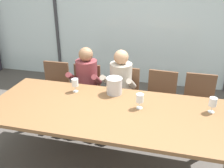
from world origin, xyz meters
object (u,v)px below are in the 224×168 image
Objects in this scene: person_maroon_top at (85,82)px; chair_left_of_center at (86,89)px; chair_right_of_center at (161,97)px; chair_near_window_right at (199,100)px; wine_glass_center_pour at (140,98)px; person_beige_jumper at (119,86)px; chair_near_curtain at (55,85)px; dining_table at (104,113)px; wine_glass_near_bucket at (213,103)px; wine_glass_by_left_taster at (75,83)px; chair_center at (124,92)px; ice_bucket_primary at (114,85)px.

chair_left_of_center is at bearing 107.18° from person_maroon_top.
chair_right_of_center is 1.00× the size of chair_near_window_right.
person_maroon_top reaches higher than chair_near_window_right.
person_maroon_top is 1.19m from wine_glass_center_pour.
person_maroon_top is 1.00× the size of person_beige_jumper.
chair_near_curtain is 0.73× the size of person_maroon_top.
dining_table is 15.46× the size of wine_glass_near_bucket.
wine_glass_by_left_taster reaches higher than chair_right_of_center.
chair_near_window_right is (2.22, 0.04, 0.00)m from chair_near_curtain.
person_beige_jumper reaches higher than chair_right_of_center.
wine_glass_center_pour is (-0.78, -0.11, 0.00)m from wine_glass_near_bucket.
chair_center is 0.56m from chair_right_of_center.
person_beige_jumper is at bearing 118.51° from wine_glass_center_pour.
chair_near_window_right is 1.66m from person_maroon_top.
chair_right_of_center is (0.56, -0.01, 0.00)m from chair_center.
ice_bucket_primary reaches higher than chair_near_curtain.
chair_near_window_right is at bearing 12.34° from person_beige_jumper.
dining_table is 3.07× the size of chair_right_of_center.
chair_left_of_center is 5.03× the size of wine_glass_near_bucket.
chair_left_of_center and chair_near_window_right have the same top height.
person_beige_jumper reaches higher than ice_bucket_primary.
chair_right_of_center is 0.54m from chair_near_window_right.
person_beige_jumper reaches higher than chair_center.
chair_near_window_right is at bearing 0.37° from chair_near_curtain.
wine_glass_center_pour reaches higher than dining_table.
chair_center reaches higher than dining_table.
person_maroon_top is (-0.53, 0.84, -0.04)m from dining_table.
ice_bucket_primary is at bearing 7.86° from wine_glass_by_left_taster.
wine_glass_near_bucket is (1.69, -0.62, 0.21)m from person_maroon_top.
chair_left_of_center is 1.69m from chair_near_window_right.
chair_left_of_center is 0.60m from chair_center.
chair_right_of_center is at bearing 0.21° from chair_near_curtain.
chair_near_curtain is at bearing 153.59° from ice_bucket_primary.
chair_near_curtain is 1.00× the size of chair_near_window_right.
chair_near_curtain is at bearing 150.33° from wine_glass_center_pour.
person_beige_jumper is (-1.13, -0.16, 0.17)m from chair_near_window_right.
wine_glass_near_bucket is at bearing -23.37° from person_beige_jumper.
wine_glass_near_bucket reaches higher than dining_table.
person_beige_jumper is 1.34m from wine_glass_near_bucket.
person_maroon_top reaches higher than wine_glass_by_left_taster.
chair_left_of_center is at bearing 136.78° from ice_bucket_primary.
person_maroon_top is 6.87× the size of wine_glass_near_bucket.
wine_glass_near_bucket is 1.00× the size of wine_glass_center_pour.
chair_center is at bearing 0.96° from chair_near_curtain.
wine_glass_near_bucket is (1.17, -0.62, 0.21)m from person_beige_jumper.
person_maroon_top is at bearing -169.64° from chair_right_of_center.
chair_center is 1.00× the size of chair_right_of_center.
chair_right_of_center is at bearing 4.25° from chair_center.
wine_glass_by_left_taster is at bearing 145.31° from dining_table.
wine_glass_center_pour is at bearing -130.02° from chair_near_window_right.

